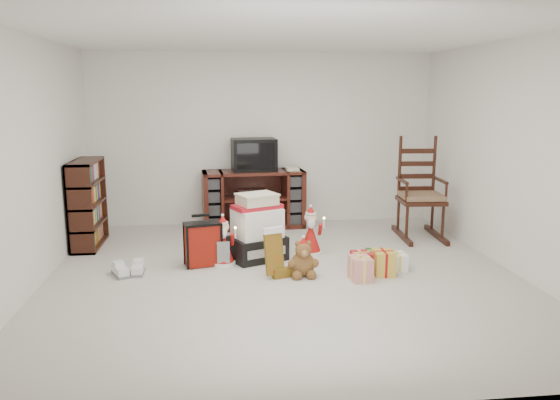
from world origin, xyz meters
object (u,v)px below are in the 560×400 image
object	(u,v)px
rocking_chair	(419,202)
teddy_bear	(303,261)
bookshelf	(88,205)
crt_television	(254,155)
red_suitcase	(203,244)
gift_pile	(257,232)
santa_figurine	(311,235)
tv_stand	(254,199)
mrs_claus_figurine	(223,246)
gift_cluster	(376,261)
sneaker_pair	(129,270)

from	to	relation	value
rocking_chair	teddy_bear	xyz separation A→B (m)	(-1.81, -1.44, -0.31)
bookshelf	crt_television	size ratio (longest dim) A/B	1.70
red_suitcase	gift_pile	bearing A→B (deg)	2.05
bookshelf	santa_figurine	distance (m)	2.84
bookshelf	crt_television	distance (m)	2.36
tv_stand	rocking_chair	xyz separation A→B (m)	(2.18, -0.77, 0.07)
bookshelf	rocking_chair	distance (m)	4.33
red_suitcase	santa_figurine	world-z (taller)	santa_figurine
santa_figurine	mrs_claus_figurine	distance (m)	1.10
santa_figurine	gift_pile	bearing A→B (deg)	-166.90
teddy_bear	santa_figurine	size ratio (longest dim) A/B	0.65
red_suitcase	gift_cluster	distance (m)	1.94
tv_stand	rocking_chair	size ratio (longest dim) A/B	1.05
bookshelf	mrs_claus_figurine	bearing A→B (deg)	-30.35
crt_television	red_suitcase	bearing A→B (deg)	-115.47
tv_stand	bookshelf	bearing A→B (deg)	-165.34
teddy_bear	crt_television	world-z (taller)	crt_television
santa_figurine	gift_cluster	bearing A→B (deg)	-51.25
red_suitcase	sneaker_pair	xyz separation A→B (m)	(-0.79, -0.22, -0.20)
teddy_bear	crt_television	xyz separation A→B (m)	(-0.36, 2.26, 0.89)
teddy_bear	rocking_chair	bearing A→B (deg)	38.50
rocking_chair	crt_television	size ratio (longest dim) A/B	2.17
teddy_bear	sneaker_pair	world-z (taller)	teddy_bear
red_suitcase	teddy_bear	distance (m)	1.17
rocking_chair	santa_figurine	size ratio (longest dim) A/B	2.37
gift_pile	bookshelf	bearing A→B (deg)	134.19
sneaker_pair	crt_television	distance (m)	2.69
teddy_bear	mrs_claus_figurine	world-z (taller)	mrs_claus_figurine
crt_television	sneaker_pair	bearing A→B (deg)	-130.53
tv_stand	mrs_claus_figurine	distance (m)	1.78
bookshelf	gift_cluster	world-z (taller)	bookshelf
rocking_chair	red_suitcase	xyz separation A→B (m)	(-2.88, -0.96, -0.23)
santa_figurine	sneaker_pair	size ratio (longest dim) A/B	1.61
red_suitcase	sneaker_pair	size ratio (longest dim) A/B	1.59
rocking_chair	teddy_bear	size ratio (longest dim) A/B	3.65
gift_cluster	crt_television	world-z (taller)	crt_television
gift_cluster	bookshelf	bearing A→B (deg)	156.73
rocking_chair	teddy_bear	bearing A→B (deg)	-137.44
bookshelf	red_suitcase	distance (m)	1.79
teddy_bear	red_suitcase	bearing A→B (deg)	155.55
santa_figurine	sneaker_pair	world-z (taller)	santa_figurine
tv_stand	gift_cluster	bearing A→B (deg)	-65.08
teddy_bear	crt_television	distance (m)	2.45
santa_figurine	mrs_claus_figurine	bearing A→B (deg)	-164.29
rocking_chair	gift_cluster	bearing A→B (deg)	-121.38
gift_cluster	mrs_claus_figurine	bearing A→B (deg)	164.75
bookshelf	rocking_chair	size ratio (longest dim) A/B	0.78
gift_pile	tv_stand	bearing A→B (deg)	63.74
gift_pile	rocking_chair	bearing A→B (deg)	-4.44
rocking_chair	red_suitcase	world-z (taller)	rocking_chair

